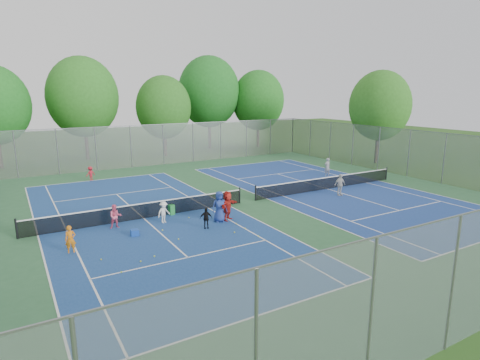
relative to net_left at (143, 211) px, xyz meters
name	(u,v)px	position (x,y,z in m)	size (l,w,h in m)	color
ground	(248,202)	(7.00, 0.00, -0.46)	(120.00, 120.00, 0.00)	#244C17
court_pad	(248,202)	(7.00, 0.00, -0.45)	(32.00, 32.00, 0.01)	#2D6038
court_left	(144,218)	(0.00, 0.00, -0.44)	(10.97, 23.77, 0.01)	navy
court_right	(328,189)	(14.00, 0.00, -0.44)	(10.97, 23.77, 0.01)	navy
net_left	(143,211)	(0.00, 0.00, 0.00)	(12.87, 0.10, 0.91)	black
net_right	(328,183)	(14.00, 0.00, 0.00)	(12.87, 0.10, 0.91)	black
fence_north	(163,144)	(7.00, 16.00, 1.54)	(32.00, 0.10, 4.00)	gray
fence_east	(409,153)	(23.00, 0.00, 1.54)	(32.00, 0.10, 4.00)	gray
tree_nl	(83,97)	(1.00, 23.00, 6.09)	(7.20, 7.20, 10.69)	#443326
tree_nc	(164,107)	(9.00, 21.00, 4.94)	(6.00, 6.00, 8.85)	#443326
tree_nr	(209,92)	(16.00, 24.00, 6.59)	(7.60, 7.60, 11.42)	#443326
tree_ne	(258,100)	(22.00, 22.00, 5.51)	(6.60, 6.60, 9.77)	#443326
tree_side_e	(380,106)	(26.00, 6.00, 5.29)	(6.00, 6.00, 9.20)	#443326
ball_crate	(135,233)	(-1.23, -2.48, -0.29)	(0.38, 0.38, 0.33)	#1644AA
ball_hopper	(171,210)	(1.65, -0.09, -0.14)	(0.32, 0.32, 0.62)	green
student_a	(70,239)	(-4.33, -3.19, 0.19)	(0.47, 0.31, 1.28)	orange
student_b	(115,216)	(-1.76, -0.82, 0.20)	(0.63, 0.49, 1.30)	#EE5C80
student_c	(164,212)	(0.76, -1.29, 0.16)	(0.79, 0.46, 1.23)	silver
student_d	(206,218)	(2.38, -3.30, 0.11)	(0.66, 0.28, 1.13)	black
student_e	(219,207)	(3.52, -2.67, 0.42)	(0.86, 0.56, 1.76)	navy
student_f	(227,206)	(4.04, -2.65, 0.39)	(1.58, 0.50, 1.70)	red
child_far_baseline	(91,174)	(-0.70, 11.96, 0.13)	(0.76, 0.44, 1.18)	#B51927
instructor	(327,167)	(17.25, 3.65, 0.33)	(0.57, 0.38, 1.57)	#979799
teen_court_b	(340,185)	(13.44, -1.81, 0.32)	(0.90, 0.38, 1.54)	beige
tennis_ball_0	(245,229)	(4.11, -4.48, -0.42)	(0.07, 0.07, 0.07)	#C6D130
tennis_ball_1	(189,218)	(2.26, -1.26, -0.42)	(0.07, 0.07, 0.07)	#B0C22D
tennis_ball_2	(162,230)	(0.22, -2.53, -0.42)	(0.07, 0.07, 0.07)	#F0F037
tennis_ball_3	(258,236)	(4.09, -5.80, -0.42)	(0.07, 0.07, 0.07)	#DFF238
tennis_ball_4	(179,239)	(0.46, -4.17, -0.42)	(0.07, 0.07, 0.07)	yellow
tennis_ball_5	(121,272)	(-2.91, -6.45, -0.42)	(0.07, 0.07, 0.07)	#9EC12D
tennis_ball_6	(101,260)	(-3.35, -4.77, -0.42)	(0.07, 0.07, 0.07)	gold
tennis_ball_7	(234,233)	(3.31, -4.72, -0.42)	(0.07, 0.07, 0.07)	#D0DA32
tennis_ball_8	(141,262)	(-1.93, -5.82, -0.42)	(0.07, 0.07, 0.07)	#BAC92E
tennis_ball_9	(154,257)	(-1.25, -5.59, -0.42)	(0.07, 0.07, 0.07)	#CAE635
tennis_ball_10	(236,224)	(4.07, -3.62, -0.42)	(0.07, 0.07, 0.07)	#CEDC33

